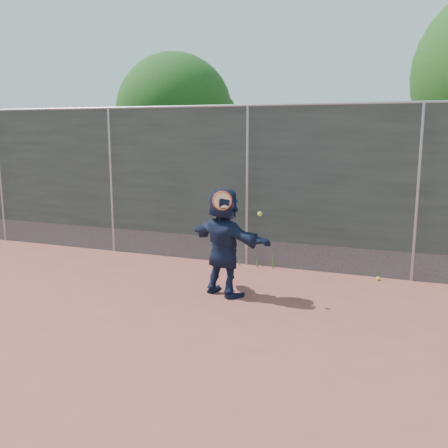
% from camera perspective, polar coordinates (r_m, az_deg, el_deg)
% --- Properties ---
extents(ground, '(80.00, 80.00, 0.00)m').
position_cam_1_polar(ground, '(6.65, -7.22, -11.97)').
color(ground, '#9E4C42').
rests_on(ground, ground).
extents(player, '(1.64, 1.09, 1.70)m').
position_cam_1_polar(player, '(7.73, 0.00, -2.06)').
color(player, '#16213D').
rests_on(player, ground).
extents(ball_ground, '(0.07, 0.07, 0.07)m').
position_cam_1_polar(ball_ground, '(9.05, 17.19, -5.97)').
color(ball_ground, '#C5D72F').
rests_on(ball_ground, ground).
extents(fence, '(20.00, 0.06, 3.03)m').
position_cam_1_polar(fence, '(9.42, 2.68, 4.74)').
color(fence, '#38423D').
rests_on(fence, ground).
extents(swing_action, '(0.73, 0.20, 0.51)m').
position_cam_1_polar(swing_action, '(7.41, 0.22, 2.39)').
color(swing_action, '#EB5516').
rests_on(swing_action, ground).
extents(tree_left, '(3.15, 3.00, 4.53)m').
position_cam_1_polar(tree_left, '(13.28, -4.96, 12.29)').
color(tree_left, '#382314').
rests_on(tree_left, ground).
extents(weed_clump, '(0.68, 0.07, 0.30)m').
position_cam_1_polar(weed_clump, '(9.48, 4.08, -4.15)').
color(weed_clump, '#387226').
rests_on(weed_clump, ground).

